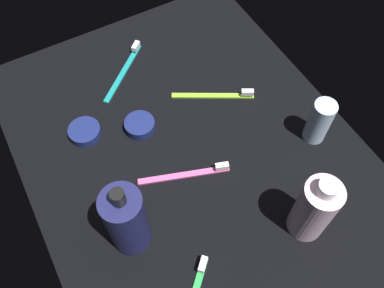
{
  "coord_description": "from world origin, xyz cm",
  "views": [
    {
      "loc": [
        36.71,
        -20.52,
        71.78
      ],
      "look_at": [
        0.0,
        0.0,
        3.0
      ],
      "focal_mm": 38.57,
      "sensor_mm": 36.0,
      "label": 1
    }
  ],
  "objects_px": {
    "lotion_bottle": "(127,221)",
    "deodorant_stick": "(319,121)",
    "toothbrush_teal": "(125,68)",
    "toothbrush_pink": "(190,173)",
    "cream_tin_left": "(85,132)",
    "toothbrush_lime": "(218,95)",
    "bodywash_bottle": "(314,209)",
    "cream_tin_right": "(140,125)"
  },
  "relations": [
    {
      "from": "cream_tin_left",
      "to": "deodorant_stick",
      "type": "bearing_deg",
      "value": 60.34
    },
    {
      "from": "toothbrush_pink",
      "to": "cream_tin_right",
      "type": "relative_size",
      "value": 2.77
    },
    {
      "from": "lotion_bottle",
      "to": "toothbrush_teal",
      "type": "relative_size",
      "value": 1.31
    },
    {
      "from": "cream_tin_right",
      "to": "toothbrush_lime",
      "type": "bearing_deg",
      "value": 87.72
    },
    {
      "from": "cream_tin_left",
      "to": "lotion_bottle",
      "type": "bearing_deg",
      "value": -1.79
    },
    {
      "from": "deodorant_stick",
      "to": "toothbrush_pink",
      "type": "xyz_separation_m",
      "value": [
        -0.04,
        -0.27,
        -0.05
      ]
    },
    {
      "from": "lotion_bottle",
      "to": "toothbrush_pink",
      "type": "bearing_deg",
      "value": 111.85
    },
    {
      "from": "toothbrush_pink",
      "to": "deodorant_stick",
      "type": "bearing_deg",
      "value": 80.42
    },
    {
      "from": "cream_tin_left",
      "to": "cream_tin_right",
      "type": "height_order",
      "value": "cream_tin_right"
    },
    {
      "from": "cream_tin_left",
      "to": "toothbrush_teal",
      "type": "bearing_deg",
      "value": 129.73
    },
    {
      "from": "toothbrush_lime",
      "to": "deodorant_stick",
      "type": "bearing_deg",
      "value": 32.89
    },
    {
      "from": "cream_tin_right",
      "to": "deodorant_stick",
      "type": "bearing_deg",
      "value": 57.82
    },
    {
      "from": "toothbrush_lime",
      "to": "cream_tin_left",
      "type": "relative_size",
      "value": 2.47
    },
    {
      "from": "deodorant_stick",
      "to": "toothbrush_pink",
      "type": "height_order",
      "value": "deodorant_stick"
    },
    {
      "from": "toothbrush_teal",
      "to": "cream_tin_right",
      "type": "height_order",
      "value": "same"
    },
    {
      "from": "toothbrush_teal",
      "to": "toothbrush_lime",
      "type": "height_order",
      "value": "same"
    },
    {
      "from": "lotion_bottle",
      "to": "cream_tin_left",
      "type": "distance_m",
      "value": 0.26
    },
    {
      "from": "toothbrush_teal",
      "to": "toothbrush_pink",
      "type": "distance_m",
      "value": 0.31
    },
    {
      "from": "toothbrush_pink",
      "to": "cream_tin_right",
      "type": "bearing_deg",
      "value": -165.79
    },
    {
      "from": "bodywash_bottle",
      "to": "cream_tin_right",
      "type": "xyz_separation_m",
      "value": [
        -0.34,
        -0.17,
        -0.06
      ]
    },
    {
      "from": "toothbrush_teal",
      "to": "lotion_bottle",
      "type": "bearing_deg",
      "value": -22.46
    },
    {
      "from": "toothbrush_lime",
      "to": "cream_tin_left",
      "type": "distance_m",
      "value": 0.29
    },
    {
      "from": "bodywash_bottle",
      "to": "cream_tin_right",
      "type": "bearing_deg",
      "value": -153.33
    },
    {
      "from": "toothbrush_lime",
      "to": "cream_tin_left",
      "type": "height_order",
      "value": "toothbrush_lime"
    },
    {
      "from": "lotion_bottle",
      "to": "deodorant_stick",
      "type": "xyz_separation_m",
      "value": [
        -0.02,
        0.42,
        -0.03
      ]
    },
    {
      "from": "cream_tin_left",
      "to": "toothbrush_lime",
      "type": "bearing_deg",
      "value": 80.36
    },
    {
      "from": "lotion_bottle",
      "to": "toothbrush_teal",
      "type": "bearing_deg",
      "value": 157.54
    },
    {
      "from": "bodywash_bottle",
      "to": "deodorant_stick",
      "type": "bearing_deg",
      "value": 137.52
    },
    {
      "from": "deodorant_stick",
      "to": "toothbrush_lime",
      "type": "relative_size",
      "value": 0.63
    },
    {
      "from": "lotion_bottle",
      "to": "toothbrush_pink",
      "type": "xyz_separation_m",
      "value": [
        -0.06,
        0.15,
        -0.08
      ]
    },
    {
      "from": "lotion_bottle",
      "to": "deodorant_stick",
      "type": "relative_size",
      "value": 1.82
    },
    {
      "from": "lotion_bottle",
      "to": "cream_tin_right",
      "type": "distance_m",
      "value": 0.25
    },
    {
      "from": "toothbrush_lime",
      "to": "toothbrush_pink",
      "type": "height_order",
      "value": "same"
    },
    {
      "from": "toothbrush_pink",
      "to": "cream_tin_left",
      "type": "distance_m",
      "value": 0.24
    },
    {
      "from": "bodywash_bottle",
      "to": "deodorant_stick",
      "type": "xyz_separation_m",
      "value": [
        -0.15,
        0.13,
        -0.02
      ]
    },
    {
      "from": "toothbrush_pink",
      "to": "toothbrush_lime",
      "type": "bearing_deg",
      "value": 133.16
    },
    {
      "from": "toothbrush_lime",
      "to": "lotion_bottle",
      "type": "bearing_deg",
      "value": -56.29
    },
    {
      "from": "deodorant_stick",
      "to": "toothbrush_teal",
      "type": "height_order",
      "value": "deodorant_stick"
    },
    {
      "from": "deodorant_stick",
      "to": "cream_tin_left",
      "type": "bearing_deg",
      "value": -119.66
    },
    {
      "from": "lotion_bottle",
      "to": "toothbrush_pink",
      "type": "relative_size",
      "value": 1.08
    },
    {
      "from": "lotion_bottle",
      "to": "toothbrush_pink",
      "type": "distance_m",
      "value": 0.18
    },
    {
      "from": "deodorant_stick",
      "to": "cream_tin_left",
      "type": "distance_m",
      "value": 0.47
    }
  ]
}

